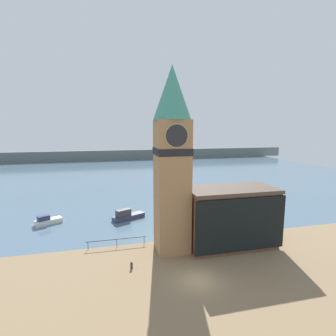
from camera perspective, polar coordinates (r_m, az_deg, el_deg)
name	(u,v)px	position (r m, az deg, el deg)	size (l,w,h in m)	color
ground_plane	(197,280)	(31.03, 6.35, -23.12)	(160.00, 160.00, 0.00)	#846B4C
water	(132,173)	(97.14, -7.93, -0.99)	(160.00, 120.00, 0.00)	slate
far_shoreline	(124,155)	(136.33, -9.63, 2.84)	(180.00, 3.00, 5.00)	slate
pier_railing	(117,240)	(38.33, -11.12, -15.14)	(8.27, 0.08, 1.09)	#232328
clock_tower	(172,156)	(33.65, 0.90, 2.63)	(4.82, 4.82, 24.01)	#9E754C
pier_building	(231,217)	(38.04, 13.47, -10.25)	(12.43, 6.40, 8.20)	brown
boat_near	(127,216)	(48.45, -8.91, -10.18)	(6.08, 4.06, 1.97)	#333856
boat_far	(47,221)	(50.16, -24.76, -10.37)	(4.53, 3.41, 1.64)	silver
mooring_bollard_near	(132,265)	(33.03, -7.95, -20.16)	(0.30, 0.30, 0.79)	#2D2D33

